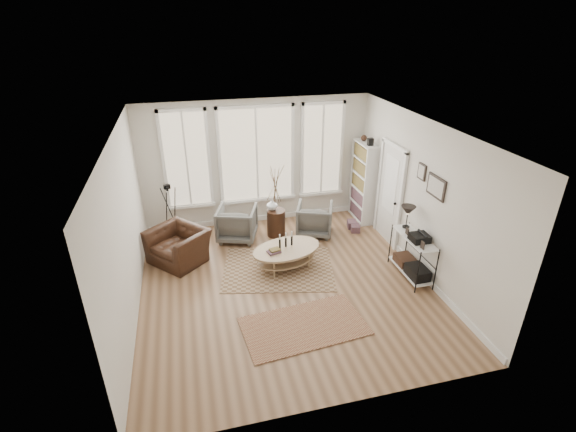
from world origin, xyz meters
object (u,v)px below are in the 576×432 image
object	(u,v)px
low_shelf	(412,252)
accent_chair	(178,246)
bookcase	(363,182)
side_table	(276,202)
coffee_table	(286,252)
armchair_left	(237,223)
armchair_right	(315,219)

from	to	relation	value
low_shelf	accent_chair	bearing A→B (deg)	159.28
bookcase	side_table	size ratio (longest dim) A/B	1.20
coffee_table	side_table	world-z (taller)	side_table
armchair_left	accent_chair	bearing A→B (deg)	45.02
armchair_left	armchair_right	world-z (taller)	armchair_left
bookcase	armchair_right	world-z (taller)	bookcase
low_shelf	accent_chair	xyz separation A→B (m)	(-4.26, 1.61, -0.17)
accent_chair	coffee_table	bearing A→B (deg)	27.13
armchair_right	bookcase	bearing A→B (deg)	-139.55
coffee_table	accent_chair	world-z (taller)	accent_chair
bookcase	coffee_table	size ratio (longest dim) A/B	1.33
coffee_table	accent_chair	xyz separation A→B (m)	(-2.04, 0.77, 0.00)
armchair_right	side_table	bearing A→B (deg)	12.71
bookcase	armchair_right	xyz separation A→B (m)	(-1.33, -0.46, -0.60)
armchair_left	bookcase	bearing A→B (deg)	-156.49
armchair_left	accent_chair	size ratio (longest dim) A/B	0.79
armchair_left	side_table	distance (m)	0.98
bookcase	low_shelf	bearing A→B (deg)	-91.28
coffee_table	accent_chair	bearing A→B (deg)	159.25
bookcase	armchair_left	distance (m)	3.12
coffee_table	armchair_left	distance (m)	1.60
armchair_right	side_table	world-z (taller)	side_table
armchair_left	low_shelf	bearing A→B (deg)	161.54
coffee_table	low_shelf	bearing A→B (deg)	-20.69
low_shelf	armchair_right	size ratio (longest dim) A/B	1.65
coffee_table	side_table	size ratio (longest dim) A/B	0.90
armchair_left	side_table	xyz separation A→B (m)	(0.87, -0.05, 0.45)
armchair_right	armchair_left	bearing A→B (deg)	15.35
armchair_left	accent_chair	world-z (taller)	armchair_left
bookcase	armchair_left	world-z (taller)	bookcase
accent_chair	side_table	bearing A→B (deg)	63.15
bookcase	armchair_left	xyz separation A→B (m)	(-3.05, -0.27, -0.58)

